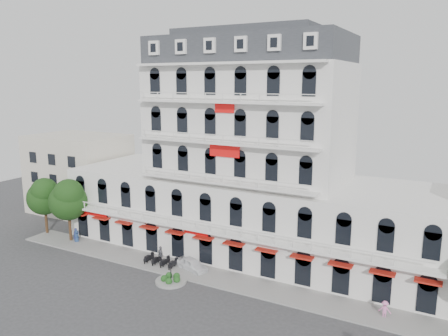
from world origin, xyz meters
TOP-DOWN VIEW (x-y plane):
  - ground at (0.00, 0.00)m, footprint 120.00×120.00m
  - sidewalk at (0.00, 9.00)m, footprint 53.00×4.00m
  - main_building at (0.00, 18.00)m, footprint 45.00×15.00m
  - flank_building_west at (-30.00, 20.00)m, footprint 14.00×10.00m
  - traffic_island at (-3.00, 6.00)m, footprint 3.20×3.20m
  - parked_scooter_row at (-6.35, 8.80)m, footprint 4.40×1.80m
  - tree_west_outer at (-25.95, 9.98)m, footprint 4.50×4.48m
  - tree_west_inner at (-20.95, 9.48)m, footprint 4.76×4.76m
  - parked_car at (-2.72, 9.50)m, footprint 4.23×2.61m
  - pedestrian_left at (-20.00, 9.50)m, footprint 0.83×0.55m
  - pedestrian_mid at (-6.86, 9.50)m, footprint 1.22×0.92m
  - pedestrian_right at (17.17, 9.06)m, footprint 1.06×0.64m
  - pedestrian_far at (-20.00, 9.50)m, footprint 0.74×0.83m

SIDE VIEW (x-z plane):
  - ground at x=0.00m, z-range 0.00..0.00m
  - parked_scooter_row at x=-6.35m, z-range -0.55..0.55m
  - sidewalk at x=0.00m, z-range 0.00..0.16m
  - traffic_island at x=-3.00m, z-range -0.54..1.06m
  - parked_car at x=-2.72m, z-range 0.00..1.34m
  - pedestrian_right at x=17.17m, z-range 0.00..1.61m
  - pedestrian_left at x=-20.00m, z-range 0.00..1.67m
  - pedestrian_far at x=-20.00m, z-range 0.00..1.91m
  - pedestrian_mid at x=-6.86m, z-range 0.00..1.93m
  - tree_west_outer at x=-25.95m, z-range 1.47..9.23m
  - tree_west_inner at x=-20.95m, z-range 1.56..9.81m
  - flank_building_west at x=-30.00m, z-range 0.00..12.00m
  - main_building at x=0.00m, z-range -2.94..22.86m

